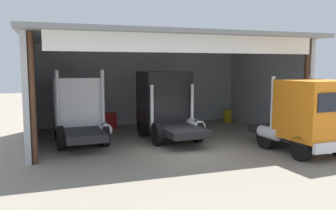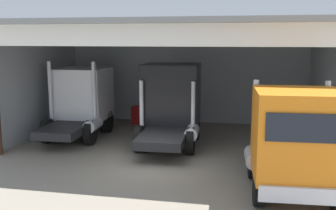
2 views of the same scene
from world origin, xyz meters
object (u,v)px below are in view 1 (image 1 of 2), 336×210
at_px(truck_black_center_right_bay, 166,103).
at_px(truck_orange_right_bay, 308,115).
at_px(tool_cart, 109,121).
at_px(truck_white_yard_outside, 79,108).
at_px(oil_drum, 228,116).

xyz_separation_m(truck_black_center_right_bay, truck_orange_right_bay, (4.83, -5.53, -0.14)).
relative_size(truck_black_center_right_bay, tool_cart, 5.26).
relative_size(truck_white_yard_outside, truck_orange_right_bay, 1.06).
relative_size(truck_black_center_right_bay, truck_orange_right_bay, 1.06).
relative_size(truck_black_center_right_bay, oil_drum, 6.09).
bearing_deg(truck_black_center_right_bay, truck_orange_right_bay, -50.98).
height_order(truck_black_center_right_bay, oil_drum, truck_black_center_right_bay).
distance_m(truck_white_yard_outside, oil_drum, 10.96).
height_order(truck_orange_right_bay, oil_drum, truck_orange_right_bay).
height_order(truck_white_yard_outside, truck_black_center_right_bay, truck_white_yard_outside).
distance_m(truck_black_center_right_bay, tool_cart, 4.77).
distance_m(truck_black_center_right_bay, oil_drum, 7.00).
distance_m(truck_white_yard_outside, truck_black_center_right_bay, 4.66).
bearing_deg(tool_cart, oil_drum, -1.39).
bearing_deg(truck_black_center_right_bay, truck_white_yard_outside, 170.92).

